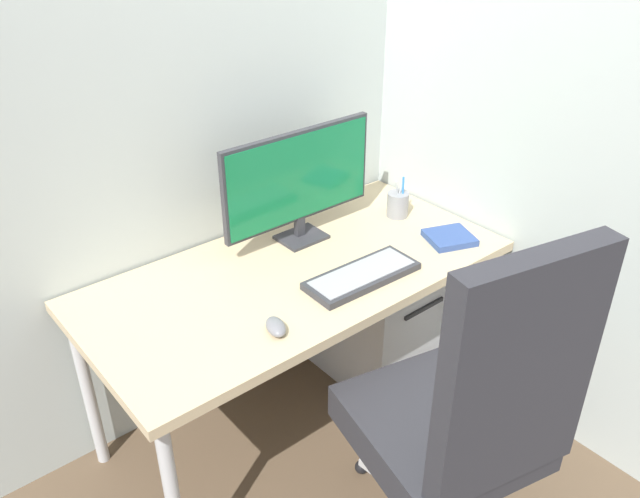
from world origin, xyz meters
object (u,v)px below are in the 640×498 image
object	(u,v)px
keyboard	(362,276)
mouse	(276,327)
monitor	(299,180)
pen_holder	(398,204)
office_chair	(466,414)
filing_cabinet	(379,306)
notebook	(449,238)

from	to	relation	value
keyboard	mouse	size ratio (longest dim) A/B	4.21
monitor	pen_holder	size ratio (longest dim) A/B	3.80
office_chair	filing_cabinet	size ratio (longest dim) A/B	1.90
keyboard	mouse	bearing A→B (deg)	-172.84
keyboard	mouse	distance (m)	0.40
monitor	mouse	distance (m)	0.63
office_chair	monitor	xyz separation A→B (m)	(0.14, 0.93, 0.36)
filing_cabinet	mouse	bearing A→B (deg)	-158.53
filing_cabinet	notebook	world-z (taller)	notebook
filing_cabinet	notebook	distance (m)	0.50
monitor	notebook	bearing A→B (deg)	-41.95
monitor	keyboard	distance (m)	0.43
monitor	keyboard	world-z (taller)	monitor
filing_cabinet	mouse	xyz separation A→B (m)	(-0.74, -0.29, 0.42)
office_chair	keyboard	bearing A→B (deg)	78.05
monitor	keyboard	xyz separation A→B (m)	(-0.02, -0.36, -0.23)
notebook	mouse	bearing A→B (deg)	-156.38
monitor	notebook	size ratio (longest dim) A/B	3.87
pen_holder	notebook	size ratio (longest dim) A/B	1.02
filing_cabinet	mouse	distance (m)	0.90
filing_cabinet	mouse	size ratio (longest dim) A/B	6.42
monitor	pen_holder	xyz separation A→B (m)	(0.42, -0.11, -0.19)
keyboard	monitor	bearing A→B (deg)	87.50
mouse	office_chair	bearing A→B (deg)	-43.38
office_chair	mouse	size ratio (longest dim) A/B	12.22
filing_cabinet	keyboard	xyz separation A→B (m)	(-0.34, -0.24, 0.41)
filing_cabinet	notebook	size ratio (longest dim) A/B	3.80
filing_cabinet	office_chair	bearing A→B (deg)	-119.60
office_chair	notebook	size ratio (longest dim) A/B	7.24
office_chair	filing_cabinet	bearing A→B (deg)	60.40
office_chair	monitor	size ratio (longest dim) A/B	1.87
pen_holder	mouse	bearing A→B (deg)	-159.80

